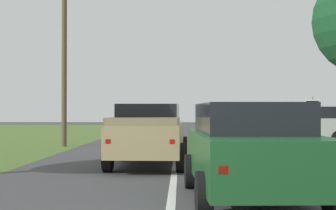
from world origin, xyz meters
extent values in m
plane|color=#424244|center=(0.00, 9.33, 0.00)|extent=(120.00, 120.00, 0.00)
cube|color=#194C23|center=(1.46, 3.37, 0.80)|extent=(2.24, 5.01, 0.87)
cube|color=black|center=(1.44, 3.61, 1.51)|extent=(1.91, 3.13, 0.55)
cube|color=red|center=(0.75, 0.90, 0.84)|extent=(0.14, 0.07, 0.12)
cylinder|color=black|center=(0.38, 4.84, 0.36)|extent=(0.27, 0.73, 0.72)
cylinder|color=black|center=(2.39, 4.94, 0.36)|extent=(0.27, 0.73, 0.72)
cylinder|color=black|center=(0.52, 1.79, 0.36)|extent=(0.27, 0.73, 0.72)
cylinder|color=black|center=(2.53, 1.89, 0.36)|extent=(0.27, 0.73, 0.72)
cube|color=tan|center=(-0.76, 9.26, 0.83)|extent=(2.11, 5.26, 0.87)
cube|color=black|center=(-0.77, 9.00, 1.55)|extent=(1.78, 2.03, 0.58)
cube|color=#8F7D56|center=(-0.81, 7.65, 1.37)|extent=(1.92, 2.03, 0.20)
cube|color=red|center=(-1.64, 6.72, 0.88)|extent=(0.14, 0.06, 0.12)
cube|color=red|center=(-0.04, 6.67, 0.88)|extent=(0.14, 0.06, 0.12)
cylinder|color=black|center=(-1.70, 10.90, 0.40)|extent=(0.26, 0.81, 0.80)
cylinder|color=black|center=(0.26, 10.85, 0.40)|extent=(0.26, 0.81, 0.80)
cylinder|color=black|center=(-1.79, 7.68, 0.40)|extent=(0.26, 0.81, 0.80)
cylinder|color=black|center=(0.17, 7.62, 0.40)|extent=(0.26, 0.81, 0.80)
cylinder|color=brown|center=(-5.23, 17.52, 4.48)|extent=(0.24, 0.24, 8.96)
cylinder|color=gray|center=(5.61, 15.24, 1.12)|extent=(0.08, 0.08, 2.23)
cube|color=white|center=(5.61, 15.21, 1.88)|extent=(0.60, 0.03, 0.44)
cube|color=black|center=(5.61, 15.20, 1.88)|extent=(0.52, 0.01, 0.36)
cube|color=silver|center=(6.37, 20.03, 0.81)|extent=(4.76, 2.06, 0.94)
cube|color=black|center=(6.60, 20.03, 1.57)|extent=(2.87, 1.77, 0.58)
cube|color=red|center=(4.03, 20.73, 0.86)|extent=(0.06, 0.14, 0.12)
cube|color=red|center=(4.08, 19.17, 0.86)|extent=(0.06, 0.14, 0.12)
cylinder|color=black|center=(7.79, 21.03, 0.34)|extent=(0.69, 0.25, 0.68)
cylinder|color=black|center=(4.88, 20.93, 0.34)|extent=(0.69, 0.25, 0.68)
cylinder|color=black|center=(4.95, 19.02, 0.34)|extent=(0.69, 0.25, 0.68)
camera|label=1|loc=(0.17, -6.08, 1.64)|focal=54.86mm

